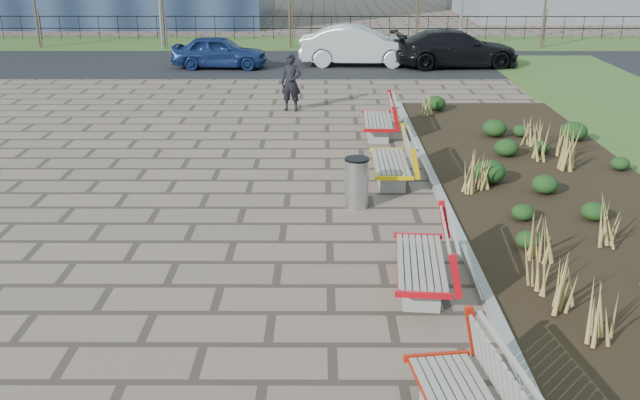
{
  "coord_description": "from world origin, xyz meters",
  "views": [
    {
      "loc": [
        1.53,
        -8.01,
        4.95
      ],
      "look_at": [
        1.5,
        3.0,
        0.9
      ],
      "focal_mm": 40.0,
      "sensor_mm": 36.0,
      "label": 1
    }
  ],
  "objects_px": {
    "bench_c": "(390,159)",
    "car_black": "(455,48)",
    "car_blue": "(220,52)",
    "car_silver": "(359,46)",
    "bench_d": "(378,118)",
    "litter_bin": "(357,183)",
    "bench_b": "(421,258)",
    "pedestrian": "(291,83)"
  },
  "relations": [
    {
      "from": "bench_c",
      "to": "car_black",
      "type": "relative_size",
      "value": 0.41
    },
    {
      "from": "car_blue",
      "to": "car_black",
      "type": "bearing_deg",
      "value": -85.69
    },
    {
      "from": "bench_c",
      "to": "car_silver",
      "type": "distance_m",
      "value": 14.91
    },
    {
      "from": "bench_c",
      "to": "bench_d",
      "type": "bearing_deg",
      "value": 90.42
    },
    {
      "from": "bench_d",
      "to": "car_silver",
      "type": "height_order",
      "value": "car_silver"
    },
    {
      "from": "car_blue",
      "to": "litter_bin",
      "type": "bearing_deg",
      "value": -160.61
    },
    {
      "from": "litter_bin",
      "to": "car_blue",
      "type": "distance_m",
      "value": 16.52
    },
    {
      "from": "bench_d",
      "to": "litter_bin",
      "type": "distance_m",
      "value": 5.39
    },
    {
      "from": "car_blue",
      "to": "car_black",
      "type": "relative_size",
      "value": 0.74
    },
    {
      "from": "bench_d",
      "to": "car_black",
      "type": "relative_size",
      "value": 0.41
    },
    {
      "from": "litter_bin",
      "to": "car_black",
      "type": "height_order",
      "value": "car_black"
    },
    {
      "from": "bench_b",
      "to": "bench_c",
      "type": "height_order",
      "value": "same"
    },
    {
      "from": "bench_b",
      "to": "pedestrian",
      "type": "bearing_deg",
      "value": 106.48
    },
    {
      "from": "bench_d",
      "to": "car_blue",
      "type": "relative_size",
      "value": 0.56
    },
    {
      "from": "bench_c",
      "to": "car_black",
      "type": "xyz_separation_m",
      "value": [
        3.93,
        14.54,
        0.26
      ]
    },
    {
      "from": "bench_d",
      "to": "car_silver",
      "type": "bearing_deg",
      "value": 91.56
    },
    {
      "from": "bench_c",
      "to": "car_silver",
      "type": "xyz_separation_m",
      "value": [
        0.03,
        14.91,
        0.31
      ]
    },
    {
      "from": "litter_bin",
      "to": "car_blue",
      "type": "relative_size",
      "value": 0.26
    },
    {
      "from": "bench_b",
      "to": "car_blue",
      "type": "relative_size",
      "value": 0.56
    },
    {
      "from": "bench_d",
      "to": "pedestrian",
      "type": "relative_size",
      "value": 1.22
    },
    {
      "from": "bench_b",
      "to": "car_silver",
      "type": "xyz_separation_m",
      "value": [
        0.03,
        19.92,
        0.31
      ]
    },
    {
      "from": "bench_d",
      "to": "car_silver",
      "type": "relative_size",
      "value": 0.44
    },
    {
      "from": "bench_d",
      "to": "pedestrian",
      "type": "bearing_deg",
      "value": 130.57
    },
    {
      "from": "bench_b",
      "to": "bench_c",
      "type": "xyz_separation_m",
      "value": [
        0.0,
        5.01,
        0.0
      ]
    },
    {
      "from": "pedestrian",
      "to": "car_blue",
      "type": "bearing_deg",
      "value": 126.22
    },
    {
      "from": "litter_bin",
      "to": "bench_b",
      "type": "bearing_deg",
      "value": -76.99
    },
    {
      "from": "bench_c",
      "to": "car_black",
      "type": "height_order",
      "value": "car_black"
    },
    {
      "from": "car_blue",
      "to": "car_black",
      "type": "distance_m",
      "value": 9.52
    },
    {
      "from": "bench_b",
      "to": "car_blue",
      "type": "distance_m",
      "value": 20.05
    },
    {
      "from": "bench_c",
      "to": "pedestrian",
      "type": "height_order",
      "value": "pedestrian"
    },
    {
      "from": "pedestrian",
      "to": "car_blue",
      "type": "height_order",
      "value": "pedestrian"
    },
    {
      "from": "bench_d",
      "to": "car_black",
      "type": "height_order",
      "value": "car_black"
    },
    {
      "from": "pedestrian",
      "to": "bench_c",
      "type": "bearing_deg",
      "value": -57.2
    },
    {
      "from": "car_blue",
      "to": "bench_b",
      "type": "bearing_deg",
      "value": -161.29
    },
    {
      "from": "car_blue",
      "to": "car_silver",
      "type": "relative_size",
      "value": 0.79
    },
    {
      "from": "bench_d",
      "to": "pedestrian",
      "type": "distance_m",
      "value": 3.85
    },
    {
      "from": "bench_b",
      "to": "car_black",
      "type": "distance_m",
      "value": 19.94
    },
    {
      "from": "pedestrian",
      "to": "car_blue",
      "type": "xyz_separation_m",
      "value": [
        -3.18,
        7.49,
        -0.2
      ]
    },
    {
      "from": "pedestrian",
      "to": "car_black",
      "type": "xyz_separation_m",
      "value": [
        6.33,
        7.79,
        -0.1
      ]
    },
    {
      "from": "litter_bin",
      "to": "car_blue",
      "type": "height_order",
      "value": "car_blue"
    },
    {
      "from": "bench_c",
      "to": "car_blue",
      "type": "relative_size",
      "value": 0.56
    },
    {
      "from": "bench_c",
      "to": "litter_bin",
      "type": "bearing_deg",
      "value": -116.64
    }
  ]
}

